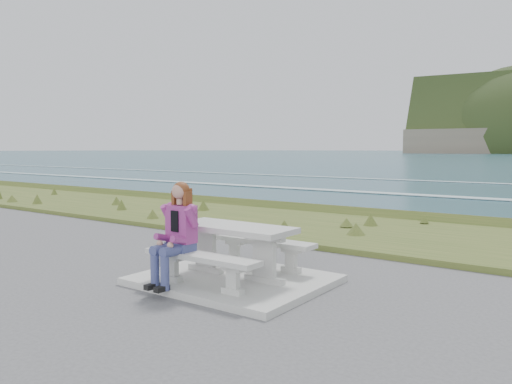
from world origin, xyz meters
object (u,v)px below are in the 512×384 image
(bench_landward, at_px, (201,262))
(bench_seaward, at_px, (262,245))
(seated_woman, at_px, (173,248))
(picnic_table, at_px, (234,237))

(bench_landward, height_order, bench_seaward, same)
(seated_woman, bearing_deg, bench_seaward, 77.63)
(bench_landward, bearing_deg, bench_seaward, 90.00)
(bench_landward, xyz_separation_m, bench_seaward, (0.00, 1.40, 0.00))
(bench_landward, bearing_deg, seated_woman, -160.53)
(bench_landward, distance_m, seated_woman, 0.43)
(picnic_table, relative_size, bench_landward, 1.00)
(picnic_table, height_order, seated_woman, seated_woman)
(picnic_table, relative_size, seated_woman, 1.29)
(picnic_table, bearing_deg, bench_seaward, 90.00)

